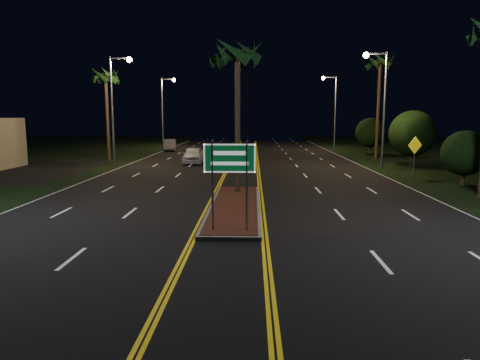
{
  "coord_description": "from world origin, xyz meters",
  "views": [
    {
      "loc": [
        0.81,
        -11.91,
        4.14
      ],
      "look_at": [
        0.35,
        3.06,
        1.9
      ],
      "focal_mm": 32.0,
      "sensor_mm": 36.0,
      "label": 1
    }
  ],
  "objects_px": {
    "palm_right_far": "(380,63)",
    "shrub_near": "(465,153)",
    "streetlight_right_mid": "(380,96)",
    "warning_sign": "(415,151)",
    "shrub_far": "(370,133)",
    "car_near": "(194,154)",
    "shrub_mid": "(412,133)",
    "palm_left_far": "(105,77)",
    "streetlight_right_far": "(332,104)",
    "palm_median": "(237,54)",
    "car_far": "(170,144)",
    "streetlight_left_mid": "(116,98)",
    "streetlight_left_far": "(165,104)",
    "median_island": "(235,207)",
    "highway_sign": "(230,167)"
  },
  "relations": [
    {
      "from": "highway_sign",
      "to": "shrub_mid",
      "type": "bearing_deg",
      "value": 56.56
    },
    {
      "from": "shrub_mid",
      "to": "palm_left_far",
      "type": "bearing_deg",
      "value": 171.51
    },
    {
      "from": "palm_median",
      "to": "shrub_mid",
      "type": "bearing_deg",
      "value": 43.96
    },
    {
      "from": "palm_left_far",
      "to": "shrub_near",
      "type": "xyz_separation_m",
      "value": [
        26.3,
        -14.0,
        -5.8
      ]
    },
    {
      "from": "shrub_far",
      "to": "car_near",
      "type": "height_order",
      "value": "shrub_far"
    },
    {
      "from": "highway_sign",
      "to": "car_far",
      "type": "xyz_separation_m",
      "value": [
        -9.29,
        37.02,
        -1.61
      ]
    },
    {
      "from": "shrub_near",
      "to": "median_island",
      "type": "bearing_deg",
      "value": -152.59
    },
    {
      "from": "shrub_mid",
      "to": "car_far",
      "type": "height_order",
      "value": "shrub_mid"
    },
    {
      "from": "car_near",
      "to": "warning_sign",
      "type": "relative_size",
      "value": 1.79
    },
    {
      "from": "highway_sign",
      "to": "palm_median",
      "type": "distance_m",
      "value": 9.11
    },
    {
      "from": "streetlight_right_mid",
      "to": "warning_sign",
      "type": "xyz_separation_m",
      "value": [
        1.07,
        -4.88,
        -3.8
      ]
    },
    {
      "from": "warning_sign",
      "to": "streetlight_left_far",
      "type": "bearing_deg",
      "value": 106.33
    },
    {
      "from": "streetlight_left_far",
      "to": "car_far",
      "type": "distance_m",
      "value": 6.55
    },
    {
      "from": "car_far",
      "to": "shrub_mid",
      "type": "bearing_deg",
      "value": -43.94
    },
    {
      "from": "palm_median",
      "to": "palm_right_far",
      "type": "xyz_separation_m",
      "value": [
        12.8,
        19.5,
        1.87
      ]
    },
    {
      "from": "median_island",
      "to": "streetlight_right_mid",
      "type": "height_order",
      "value": "streetlight_right_mid"
    },
    {
      "from": "streetlight_left_far",
      "to": "car_near",
      "type": "relative_size",
      "value": 1.79
    },
    {
      "from": "shrub_far",
      "to": "car_far",
      "type": "height_order",
      "value": "shrub_far"
    },
    {
      "from": "car_near",
      "to": "palm_right_far",
      "type": "bearing_deg",
      "value": 12.57
    },
    {
      "from": "palm_right_far",
      "to": "shrub_near",
      "type": "xyz_separation_m",
      "value": [
        0.7,
        -16.0,
        -7.2
      ]
    },
    {
      "from": "shrub_near",
      "to": "shrub_far",
      "type": "distance_m",
      "value": 22.01
    },
    {
      "from": "shrub_mid",
      "to": "median_island",
      "type": "bearing_deg",
      "value": -129.47
    },
    {
      "from": "streetlight_left_mid",
      "to": "palm_right_far",
      "type": "relative_size",
      "value": 0.87
    },
    {
      "from": "palm_median",
      "to": "palm_right_far",
      "type": "height_order",
      "value": "palm_right_far"
    },
    {
      "from": "streetlight_left_far",
      "to": "streetlight_right_mid",
      "type": "bearing_deg",
      "value": -46.03
    },
    {
      "from": "streetlight_left_mid",
      "to": "streetlight_right_mid",
      "type": "xyz_separation_m",
      "value": [
        21.23,
        -2.0,
        0.0
      ]
    },
    {
      "from": "median_island",
      "to": "highway_sign",
      "type": "xyz_separation_m",
      "value": [
        0.0,
        -4.2,
        2.32
      ]
    },
    {
      "from": "palm_right_far",
      "to": "shrub_far",
      "type": "relative_size",
      "value": 2.6
    },
    {
      "from": "palm_left_far",
      "to": "car_near",
      "type": "relative_size",
      "value": 1.75
    },
    {
      "from": "shrub_far",
      "to": "car_far",
      "type": "bearing_deg",
      "value": 170.61
    },
    {
      "from": "shrub_mid",
      "to": "car_far",
      "type": "relative_size",
      "value": 0.98
    },
    {
      "from": "highway_sign",
      "to": "palm_right_far",
      "type": "bearing_deg",
      "value": 64.8
    },
    {
      "from": "palm_left_far",
      "to": "shrub_far",
      "type": "bearing_deg",
      "value": 16.74
    },
    {
      "from": "highway_sign",
      "to": "streetlight_right_far",
      "type": "relative_size",
      "value": 0.36
    },
    {
      "from": "median_island",
      "to": "streetlight_left_far",
      "type": "height_order",
      "value": "streetlight_left_far"
    },
    {
      "from": "palm_left_far",
      "to": "car_near",
      "type": "xyz_separation_m",
      "value": [
        8.34,
        -2.24,
        -6.91
      ]
    },
    {
      "from": "streetlight_left_far",
      "to": "streetlight_right_mid",
      "type": "xyz_separation_m",
      "value": [
        21.23,
        -22.0,
        0.0
      ]
    },
    {
      "from": "median_island",
      "to": "shrub_near",
      "type": "relative_size",
      "value": 3.11
    },
    {
      "from": "median_island",
      "to": "car_far",
      "type": "distance_m",
      "value": 34.12
    },
    {
      "from": "median_island",
      "to": "palm_right_far",
      "type": "height_order",
      "value": "palm_right_far"
    },
    {
      "from": "car_near",
      "to": "streetlight_right_far",
      "type": "bearing_deg",
      "value": 45.91
    },
    {
      "from": "shrub_far",
      "to": "warning_sign",
      "type": "distance_m",
      "value": 19.0
    },
    {
      "from": "warning_sign",
      "to": "shrub_mid",
      "type": "bearing_deg",
      "value": 48.05
    },
    {
      "from": "streetlight_right_far",
      "to": "palm_median",
      "type": "bearing_deg",
      "value": -108.62
    },
    {
      "from": "streetlight_left_far",
      "to": "shrub_near",
      "type": "bearing_deg",
      "value": -51.21
    },
    {
      "from": "streetlight_left_mid",
      "to": "streetlight_right_mid",
      "type": "distance_m",
      "value": 21.32
    },
    {
      "from": "streetlight_left_far",
      "to": "shrub_far",
      "type": "distance_m",
      "value": 25.9
    },
    {
      "from": "car_near",
      "to": "shrub_mid",
      "type": "bearing_deg",
      "value": -6.68
    },
    {
      "from": "streetlight_left_far",
      "to": "car_near",
      "type": "bearing_deg",
      "value": -71.35
    },
    {
      "from": "streetlight_right_far",
      "to": "warning_sign",
      "type": "xyz_separation_m",
      "value": [
        1.07,
        -24.88,
        -3.8
      ]
    }
  ]
}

